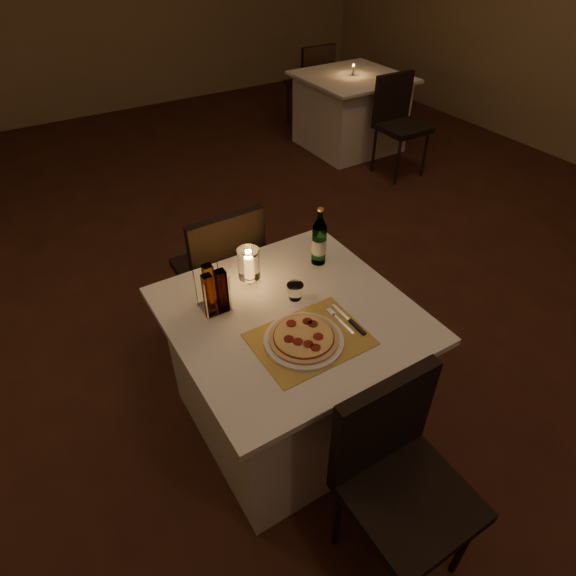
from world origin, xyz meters
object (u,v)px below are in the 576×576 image
hurricane_candle (249,265)px  chair_near (396,467)px  main_table (290,370)px  chair_far (222,264)px  pizza (304,337)px  water_bottle (319,241)px  plate (304,340)px  neighbor_table_right (350,112)px  tumbler (295,291)px

hurricane_candle → chair_near: bearing=-86.6°
main_table → chair_near: bearing=-90.0°
chair_far → pizza: 0.92m
pizza → water_bottle: size_ratio=0.95×
plate → chair_near: bearing=-84.7°
hurricane_candle → neighbor_table_right: bearing=44.7°
main_table → tumbler: 0.41m
main_table → plate: size_ratio=3.12×
chair_near → tumbler: (0.07, 0.78, 0.23)m
neighbor_table_right → hurricane_candle: bearing=-135.3°
tumbler → neighbor_table_right: size_ratio=0.07×
water_bottle → neighbor_table_right: size_ratio=0.30×
main_table → pizza: size_ratio=3.57×
chair_far → tumbler: 0.69m
plate → tumbler: (0.12, 0.25, 0.03)m
chair_far → water_bottle: water_bottle is taller
pizza → main_table: bearing=74.5°
main_table → pizza: bearing=-105.5°
tumbler → chair_near: bearing=-94.9°
main_table → chair_far: (-0.00, 0.71, 0.18)m
plate → tumbler: tumbler is taller
chair_near → tumbler: bearing=85.1°
plate → hurricane_candle: hurricane_candle is taller
chair_far → hurricane_candle: size_ratio=4.66×
main_table → neighbor_table_right: 3.64m
chair_near → tumbler: 0.82m
tumbler → water_bottle: size_ratio=0.25×
pizza → water_bottle: water_bottle is taller
main_table → plate: plate is taller
chair_near → plate: 0.57m
chair_far → water_bottle: (0.31, -0.47, 0.31)m
water_bottle → main_table: bearing=-142.0°
pizza → tumbler: tumbler is taller
water_bottle → hurricane_candle: 0.37m
chair_far → neighbor_table_right: chair_far is taller
chair_far → hurricane_candle: (-0.06, -0.46, 0.30)m
plate → hurricane_candle: (-0.01, 0.44, 0.10)m
neighbor_table_right → plate: bearing=-130.6°
chair_near → water_bottle: (0.31, 0.96, 0.31)m
chair_far → main_table: bearing=-90.0°
chair_near → tumbler: chair_near is taller
chair_far → plate: (-0.05, -0.89, 0.20)m
chair_far → neighbor_table_right: 3.15m
plate → pizza: 0.02m
pizza → hurricane_candle: bearing=91.1°
main_table → tumbler: tumbler is taller
water_bottle → tumbler: bearing=-144.6°
chair_far → water_bottle: 0.64m
pizza → tumbler: bearing=64.8°
neighbor_table_right → water_bottle: bearing=-130.6°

